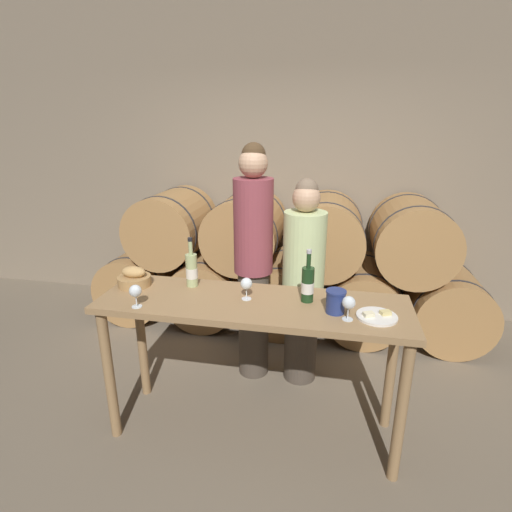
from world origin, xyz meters
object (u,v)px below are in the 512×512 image
at_px(cheese_plate, 377,316).
at_px(person_left, 253,261).
at_px(bread_basket, 134,278).
at_px(wine_bottle_white, 192,270).
at_px(wine_bottle_red, 308,284).
at_px(wine_glass_far_left, 135,291).
at_px(wine_glass_left, 246,284).
at_px(tasting_table, 252,323).
at_px(wine_glass_center, 349,303).
at_px(blue_crock, 336,301).
at_px(person_right, 303,283).

bearing_deg(cheese_plate, person_left, 139.25).
bearing_deg(cheese_plate, bread_basket, 173.89).
distance_m(person_left, wine_bottle_white, 0.59).
distance_m(wine_bottle_red, wine_glass_far_left, 1.00).
distance_m(bread_basket, wine_glass_left, 0.77).
bearing_deg(tasting_table, wine_glass_center, -12.75).
bearing_deg(person_left, bread_basket, -140.49).
distance_m(blue_crock, bread_basket, 1.31).
bearing_deg(wine_glass_center, wine_bottle_red, 140.25).
bearing_deg(wine_bottle_red, bread_basket, 178.85).
height_order(person_right, wine_glass_center, person_right).
height_order(person_left, wine_glass_left, person_left).
height_order(wine_bottle_white, bread_basket, wine_bottle_white).
height_order(wine_bottle_red, bread_basket, wine_bottle_red).
bearing_deg(blue_crock, cheese_plate, -5.09).
height_order(person_right, wine_glass_left, person_right).
bearing_deg(person_left, wine_glass_left, -82.15).
xyz_separation_m(cheese_plate, wine_glass_far_left, (-1.36, -0.13, 0.09)).
distance_m(wine_bottle_red, wine_bottle_white, 0.76).
distance_m(wine_bottle_red, blue_crock, 0.21).
height_order(blue_crock, cheese_plate, blue_crock).
bearing_deg(person_right, bread_basket, -152.09).
bearing_deg(person_right, wine_glass_left, -114.92).
bearing_deg(wine_glass_left, person_left, 97.85).
xyz_separation_m(tasting_table, wine_glass_far_left, (-0.64, -0.21, 0.24)).
bearing_deg(wine_glass_center, wine_bottle_white, 163.96).
bearing_deg(wine_glass_far_left, tasting_table, 17.73).
height_order(person_right, bread_basket, person_right).
distance_m(tasting_table, bread_basket, 0.84).
relative_size(tasting_table, wine_bottle_red, 5.78).
xyz_separation_m(wine_bottle_white, cheese_plate, (1.15, -0.23, -0.10)).
relative_size(wine_bottle_red, wine_bottle_white, 0.99).
bearing_deg(wine_glass_left, wine_bottle_red, 7.06).
bearing_deg(wine_bottle_white, wine_glass_left, -18.86).
relative_size(blue_crock, wine_glass_far_left, 0.97).
relative_size(person_left, wine_bottle_red, 5.67).
bearing_deg(bread_basket, wine_glass_far_left, -60.77).
relative_size(person_right, wine_bottle_red, 4.93).
height_order(wine_bottle_white, wine_glass_far_left, wine_bottle_white).
xyz_separation_m(tasting_table, wine_bottle_white, (-0.43, 0.16, 0.26)).
relative_size(wine_bottle_red, cheese_plate, 1.45).
xyz_separation_m(blue_crock, wine_glass_far_left, (-1.13, -0.15, 0.02)).
bearing_deg(blue_crock, wine_bottle_red, 144.11).
distance_m(wine_bottle_red, cheese_plate, 0.43).
xyz_separation_m(person_left, wine_bottle_white, (-0.31, -0.50, 0.09)).
distance_m(cheese_plate, wine_glass_center, 0.19).
height_order(wine_bottle_white, wine_glass_center, wine_bottle_white).
bearing_deg(person_right, person_left, 179.99).
xyz_separation_m(tasting_table, wine_bottle_red, (0.32, 0.07, 0.25)).
bearing_deg(bread_basket, wine_bottle_white, 10.11).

